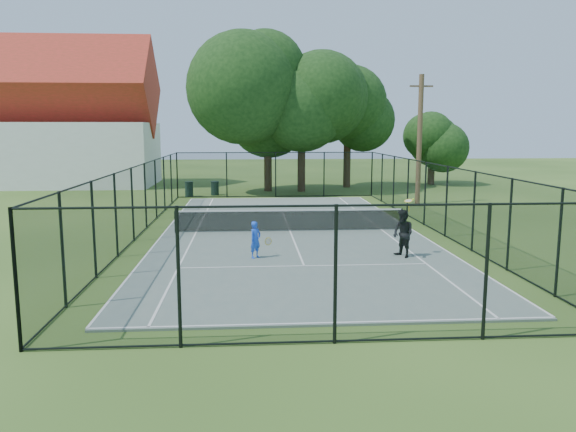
{
  "coord_description": "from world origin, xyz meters",
  "views": [
    {
      "loc": [
        -1.79,
        -24.31,
        4.54
      ],
      "look_at": [
        -0.3,
        -3.0,
        1.2
      ],
      "focal_mm": 35.0,
      "sensor_mm": 36.0,
      "label": 1
    }
  ],
  "objects": [
    {
      "name": "tree_far_right",
      "position": [
        13.15,
        20.75,
        3.44
      ],
      "size": [
        4.2,
        4.2,
        5.56
      ],
      "color": "#332114",
      "rests_on": "ground"
    },
    {
      "name": "building",
      "position": [
        -17.0,
        22.0,
        4.93
      ],
      "size": [
        15.3,
        8.15,
        11.87
      ],
      "color": "silver",
      "rests_on": "ground"
    },
    {
      "name": "player_blue",
      "position": [
        -1.58,
        -5.09,
        0.7
      ],
      "size": [
        0.86,
        0.55,
        1.29
      ],
      "color": "blue",
      "rests_on": "tennis_court"
    },
    {
      "name": "utility_pole",
      "position": [
        8.46,
        9.0,
        3.92
      ],
      "size": [
        1.4,
        0.3,
        7.71
      ],
      "color": "#4C3823",
      "rests_on": "ground"
    },
    {
      "name": "tree_near_left",
      "position": [
        -0.39,
        16.64,
        6.38
      ],
      "size": [
        7.95,
        7.95,
        10.37
      ],
      "color": "#332114",
      "rests_on": "ground"
    },
    {
      "name": "tennis_net",
      "position": [
        0.0,
        0.0,
        0.58
      ],
      "size": [
        10.08,
        0.08,
        0.95
      ],
      "color": "black",
      "rests_on": "tennis_court"
    },
    {
      "name": "fence",
      "position": [
        0.0,
        0.0,
        1.5
      ],
      "size": [
        13.1,
        26.1,
        3.0
      ],
      "color": "black",
      "rests_on": "ground"
    },
    {
      "name": "tennis_court",
      "position": [
        0.0,
        0.0,
        0.03
      ],
      "size": [
        11.0,
        24.0,
        0.06
      ],
      "primitive_type": "cube",
      "color": "slate",
      "rests_on": "ground"
    },
    {
      "name": "tree_near_right",
      "position": [
        5.85,
        18.98,
        5.11
      ],
      "size": [
        5.83,
        5.83,
        8.04
      ],
      "color": "#332114",
      "rests_on": "ground"
    },
    {
      "name": "trash_bin_right",
      "position": [
        -4.13,
        14.31,
        0.49
      ],
      "size": [
        0.58,
        0.58,
        0.96
      ],
      "color": "black",
      "rests_on": "ground"
    },
    {
      "name": "player_black",
      "position": [
        3.59,
        -5.34,
        0.9
      ],
      "size": [
        0.98,
        1.08,
        2.02
      ],
      "color": "black",
      "rests_on": "tennis_court"
    },
    {
      "name": "trash_bin_left",
      "position": [
        -5.82,
        13.66,
        0.51
      ],
      "size": [
        0.58,
        0.58,
        1.01
      ],
      "color": "black",
      "rests_on": "ground"
    },
    {
      "name": "tree_near_mid",
      "position": [
        2.03,
        16.2,
        5.54
      ],
      "size": [
        6.88,
        6.88,
        9.0
      ],
      "color": "#332114",
      "rests_on": "ground"
    },
    {
      "name": "ground",
      "position": [
        0.0,
        0.0,
        0.0
      ],
      "size": [
        120.0,
        120.0,
        0.0
      ],
      "primitive_type": "plane",
      "color": "#2F4C1A"
    }
  ]
}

